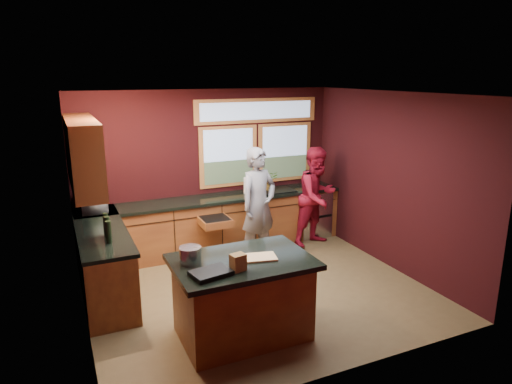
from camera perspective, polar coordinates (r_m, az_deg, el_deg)
floor at (r=6.55m, az=0.16°, el=-12.15°), size 4.50×4.50×0.00m
room_shell at (r=6.05m, az=-6.27°, el=3.55°), size 4.52×4.02×2.71m
back_counter at (r=7.90m, az=-3.62°, el=-3.75°), size 4.50×0.64×0.93m
left_counter at (r=6.67m, az=-18.61°, el=-8.04°), size 0.64×2.30×0.93m
island at (r=5.33m, az=-1.70°, el=-13.03°), size 1.55×1.05×0.95m
person_grey at (r=7.21m, az=0.31°, el=-1.69°), size 0.78×0.62×1.85m
person_red at (r=8.01m, az=7.64°, el=-0.56°), size 0.99×0.86×1.74m
microwave at (r=7.29m, az=-19.49°, el=-1.09°), size 0.42×0.58×0.30m
potted_plant at (r=8.08m, az=1.58°, el=1.40°), size 0.31×0.27×0.34m
paper_towel at (r=7.87m, az=-1.11°, el=0.80°), size 0.12×0.12×0.28m
cutting_board at (r=5.16m, az=0.55°, el=-8.15°), size 0.40×0.32×0.02m
stock_pot at (r=5.06m, az=-8.22°, el=-7.79°), size 0.24×0.24×0.18m
paper_bag at (r=4.83m, az=-2.26°, el=-8.77°), size 0.17×0.15×0.18m
black_tray at (r=4.76m, az=-5.65°, el=-10.05°), size 0.45×0.35×0.05m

